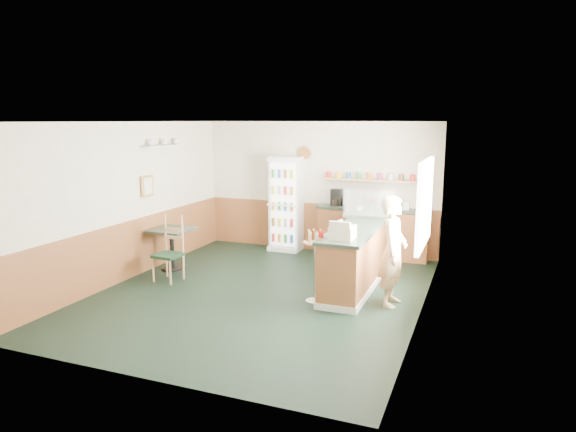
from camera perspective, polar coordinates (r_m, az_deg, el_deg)
The scene contains 13 objects.
ground at distance 8.34m, azimuth -3.06°, elevation -8.48°, with size 6.00×6.00×0.00m, color black.
room_envelope at distance 8.72m, azimuth -2.55°, elevation 2.69°, with size 5.04×6.02×2.72m.
service_counter at distance 8.76m, azimuth 7.94°, elevation -4.46°, with size 0.68×3.01×1.01m.
back_counter at distance 10.42m, azimuth 9.28°, elevation -1.57°, with size 2.24×0.42×1.69m.
drinks_fridge at distance 10.79m, azimuth -0.19°, elevation 1.36°, with size 0.65×0.54×1.98m.
display_case at distance 9.28m, azimuth 9.08°, elevation 1.37°, with size 0.87×0.45×0.49m.
cash_register at distance 7.54m, azimuth 6.07°, elevation -1.82°, with size 0.34×0.36×0.20m, color beige.
shopkeeper at distance 7.72m, azimuth 11.58°, elevation -3.85°, with size 0.55×0.40×1.65m, color tan.
condiment_stand at distance 7.73m, azimuth 2.99°, elevation -4.54°, with size 0.35×0.35×1.09m.
newspaper_rack at distance 8.76m, azimuth 5.63°, elevation -3.21°, with size 0.09×0.41×0.82m.
cafe_table at distance 9.66m, azimuth -12.79°, elevation -2.71°, with size 0.71×0.71×0.77m.
cafe_chair at distance 9.06m, azimuth -12.91°, elevation -3.29°, with size 0.45×0.45×1.13m.
dog_doorstop at distance 8.85m, azimuth 3.57°, elevation -6.54°, with size 0.21×0.27×0.25m.
Camera 1 is at (3.25, -7.18, 2.72)m, focal length 32.00 mm.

